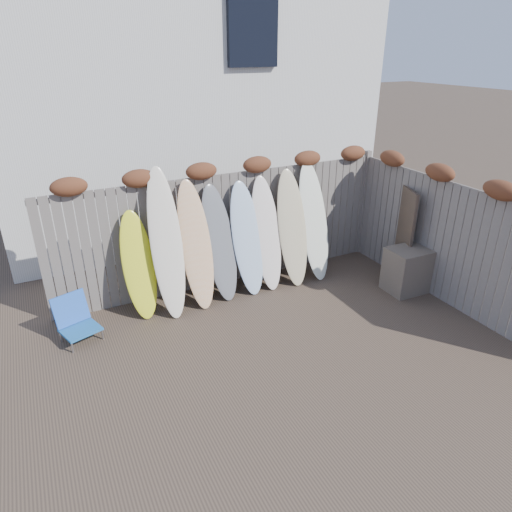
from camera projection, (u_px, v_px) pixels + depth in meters
name	position (u px, v px, depth m)	size (l,w,h in m)	color
ground	(294.00, 352.00, 6.42)	(80.00, 80.00, 0.00)	#493A2D
back_fence	(228.00, 220.00, 7.89)	(6.05, 0.28, 2.24)	slate
right_fence	(448.00, 235.00, 7.35)	(0.28, 4.40, 2.24)	slate
house	(174.00, 80.00, 10.55)	(8.50, 5.50, 6.33)	silver
beach_chair	(75.00, 319.00, 6.62)	(0.64, 0.66, 0.67)	#2268AE
wooden_crate	(407.00, 270.00, 7.89)	(0.67, 0.56, 0.78)	brown
lattice_panel	(400.00, 231.00, 8.32)	(0.05, 1.13, 1.70)	brown
surfboard_0	(139.00, 265.00, 7.05)	(0.49, 0.07, 1.73)	yellow
surfboard_1	(166.00, 244.00, 7.03)	(0.49, 0.07, 2.39)	#F0E4CE
surfboard_2	(196.00, 245.00, 7.30)	(0.51, 0.07, 2.12)	#FFCC92
surfboard_3	(220.00, 243.00, 7.54)	(0.53, 0.07, 1.98)	slate
surfboard_4	(247.00, 239.00, 7.73)	(0.53, 0.07, 1.97)	#AEC8E8
surfboard_5	(267.00, 234.00, 7.89)	(0.49, 0.07, 2.01)	white
surfboard_6	(292.00, 228.00, 8.03)	(0.53, 0.07, 2.08)	beige
surfboard_7	(314.00, 222.00, 8.21)	(0.54, 0.07, 2.17)	white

